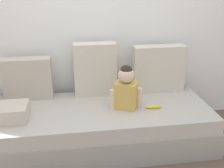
% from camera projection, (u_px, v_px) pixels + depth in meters
% --- Properties ---
extents(ground_plane, '(12.00, 12.00, 0.00)m').
position_uv_depth(ground_plane, '(100.00, 143.00, 2.95)').
color(ground_plane, brown).
extents(back_wall, '(5.50, 0.10, 2.37)m').
position_uv_depth(back_wall, '(92.00, 21.00, 3.04)').
color(back_wall, white).
rests_on(back_wall, ground).
extents(couch, '(2.30, 0.90, 0.42)m').
position_uv_depth(couch, '(99.00, 126.00, 2.87)').
color(couch, '#9C978F').
rests_on(couch, ground).
extents(throw_pillow_left, '(0.50, 0.16, 0.44)m').
position_uv_depth(throw_pillow_left, '(28.00, 79.00, 2.94)').
color(throw_pillow_left, '#C1B29E').
rests_on(throw_pillow_left, couch).
extents(throw_pillow_center, '(0.45, 0.16, 0.58)m').
position_uv_depth(throw_pillow_center, '(95.00, 69.00, 3.01)').
color(throw_pillow_center, beige).
rests_on(throw_pillow_center, couch).
extents(throw_pillow_right, '(0.58, 0.16, 0.52)m').
position_uv_depth(throw_pillow_right, '(158.00, 69.00, 3.12)').
color(throw_pillow_right, beige).
rests_on(throw_pillow_right, couch).
extents(toddler, '(0.32, 0.22, 0.45)m').
position_uv_depth(toddler, '(126.00, 88.00, 2.72)').
color(toddler, gold).
rests_on(toddler, couch).
extents(banana, '(0.17, 0.06, 0.04)m').
position_uv_depth(banana, '(153.00, 107.00, 2.77)').
color(banana, yellow).
rests_on(banana, couch).
extents(folded_blanket, '(0.40, 0.28, 0.14)m').
position_uv_depth(folded_blanket, '(6.00, 113.00, 2.54)').
color(folded_blanket, beige).
rests_on(folded_blanket, couch).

